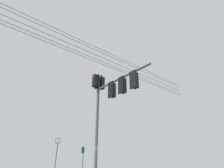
# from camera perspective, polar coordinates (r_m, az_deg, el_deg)

# --- Properties ---
(signal_mast_assembly) EXTENTS (2.65, 4.39, 7.30)m
(signal_mast_assembly) POSITION_cam_1_polar(r_m,az_deg,el_deg) (11.13, -1.32, -4.49)
(signal_mast_assembly) COLOR slate
(signal_mast_assembly) RESTS_ON ground
(route_sign_primary) EXTENTS (0.30, 0.12, 2.78)m
(route_sign_primary) POSITION_cam_1_polar(r_m,az_deg,el_deg) (14.66, -9.43, -23.36)
(route_sign_primary) COLOR slate
(route_sign_primary) RESTS_ON ground
(route_sign_secondary) EXTENTS (0.14, 0.31, 3.20)m
(route_sign_secondary) POSITION_cam_1_polar(r_m,az_deg,el_deg) (13.23, -17.58, -21.75)
(route_sign_secondary) COLOR slate
(route_sign_secondary) RESTS_ON ground
(overhead_wire_span) EXTENTS (19.23, 9.71, 1.87)m
(overhead_wire_span) POSITION_cam_1_polar(r_m,az_deg,el_deg) (14.09, -0.90, 7.63)
(overhead_wire_span) COLOR black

